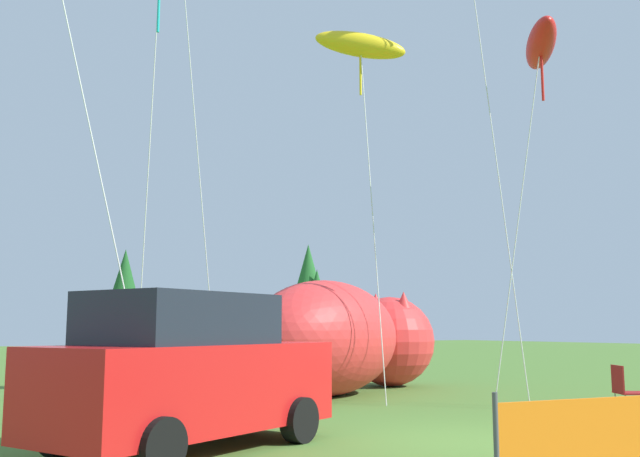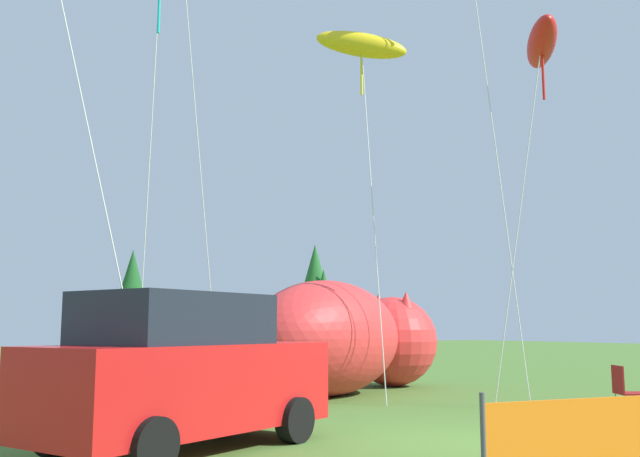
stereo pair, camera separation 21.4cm
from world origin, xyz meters
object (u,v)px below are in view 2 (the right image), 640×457
at_px(inflatable_cat, 346,342).
at_px(folding_chair, 627,388).
at_px(parked_car, 183,373).
at_px(kite_yellow_hero, 361,46).
at_px(kite_red_lizard, 542,44).

bearing_deg(inflatable_cat, folding_chair, -103.10).
relative_size(parked_car, kite_yellow_hero, 0.51).
bearing_deg(kite_red_lizard, folding_chair, -103.55).
xyz_separation_m(parked_car, inflatable_cat, (6.67, 5.66, 0.25)).
relative_size(folding_chair, kite_red_lizard, 0.12).
height_order(folding_chair, inflatable_cat, inflatable_cat).
xyz_separation_m(parked_car, kite_yellow_hero, (6.32, 4.41, 7.61)).
xyz_separation_m(folding_chair, kite_red_lizard, (0.46, 1.93, 7.31)).
bearing_deg(kite_red_lizard, parked_car, -175.71).
relative_size(parked_car, folding_chair, 4.92).
distance_m(inflatable_cat, kite_red_lizard, 8.47).
bearing_deg(parked_car, kite_red_lizard, -18.26).
relative_size(parked_car, kite_red_lizard, 0.57).
bearing_deg(inflatable_cat, parked_car, -163.75).
distance_m(parked_car, kite_red_lizard, 10.91).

